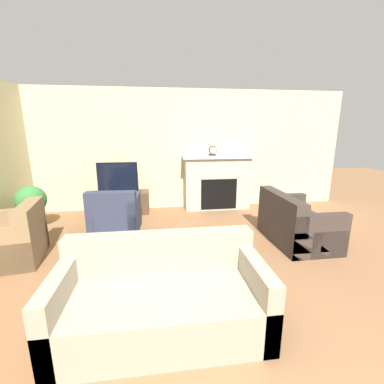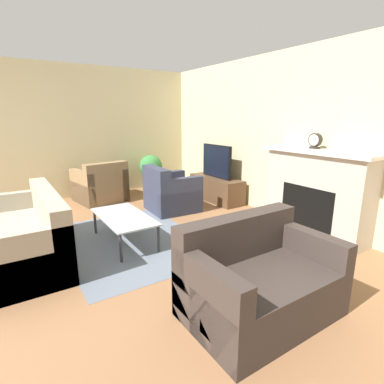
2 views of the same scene
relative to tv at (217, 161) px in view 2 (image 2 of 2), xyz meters
name	(u,v)px [view 2 (image 2 of 2)]	position (x,y,z in m)	size (l,w,h in m)	color
wall_back	(266,136)	(0.97, 0.34, 0.54)	(8.64, 0.06, 2.70)	beige
wall_left	(86,132)	(-1.88, -2.04, 0.54)	(0.06, 7.70, 2.70)	beige
area_rug	(131,240)	(1.00, -2.25, -0.81)	(2.36, 1.78, 0.00)	slate
fireplace	(317,191)	(2.22, 0.09, -0.16)	(1.61, 0.49, 1.24)	#BCB2A3
tv_stand	(216,189)	(0.00, 0.00, -0.57)	(1.28, 0.45, 0.48)	brown
tv	(217,161)	(0.00, 0.00, 0.00)	(0.85, 0.06, 0.65)	black
couch_sectional	(24,238)	(0.86, -3.53, -0.52)	(1.86, 0.90, 0.82)	#9E937F
couch_loveseat	(258,282)	(3.08, -1.91, -0.51)	(0.85, 1.29, 0.82)	#3D332D
armchair_by_window	(101,187)	(-1.23, -1.99, -0.51)	(0.99, 0.99, 0.82)	#8C704C
armchair_accent	(170,194)	(0.08, -1.11, -0.51)	(0.86, 0.87, 0.82)	#33384C
coffee_table	(124,218)	(1.00, -2.34, -0.46)	(1.16, 0.58, 0.38)	#333338
potted_plant	(151,168)	(-1.45, -0.77, -0.27)	(0.52, 0.52, 0.83)	#47474C
mantel_clock	(315,141)	(2.11, 0.09, 0.55)	(0.19, 0.07, 0.22)	#28231E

